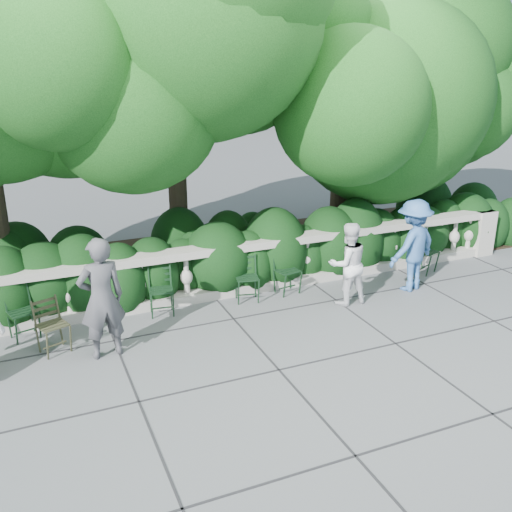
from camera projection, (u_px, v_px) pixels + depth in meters
name	position (u px, v px, depth m)	size (l,w,h in m)	color
ground	(280.00, 334.00, 9.14)	(90.00, 90.00, 0.00)	#515358
balustrade	(239.00, 269.00, 10.54)	(12.00, 0.44, 1.00)	#9E998E
shrub_hedge	(218.00, 272.00, 11.74)	(15.00, 2.60, 1.70)	black
tree_canopy	(244.00, 69.00, 10.84)	(15.04, 6.52, 6.78)	#3F3023
chair_a	(30.00, 341.00, 8.91)	(0.44, 0.48, 0.84)	black
chair_b	(163.00, 318.00, 9.70)	(0.44, 0.48, 0.84)	black
chair_d	(248.00, 304.00, 10.24)	(0.44, 0.48, 0.84)	black
chair_e	(292.00, 295.00, 10.60)	(0.44, 0.48, 0.84)	black
chair_f	(430.00, 274.00, 11.63)	(0.44, 0.48, 0.84)	black
chair_weathered	(60.00, 355.00, 8.49)	(0.44, 0.48, 0.84)	black
person_woman_grey	(102.00, 298.00, 8.20)	(0.67, 0.44, 1.84)	#46464C
person_casual_man	(348.00, 264.00, 10.04)	(0.73, 0.57, 1.50)	white
person_older_blue	(413.00, 245.00, 10.61)	(1.13, 0.65, 1.75)	#3663A4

